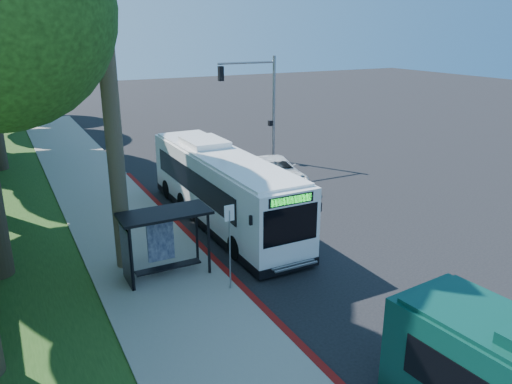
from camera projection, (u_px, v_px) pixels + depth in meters
ground at (289, 219)px, 23.92m from camera, size 140.00×140.00×0.00m
sidewalk at (138, 247)px, 20.68m from camera, size 4.50×70.00×0.12m
red_curb at (229, 275)px, 18.33m from camera, size 0.25×30.00×0.13m
bus_shelter at (157, 232)px, 17.75m from camera, size 3.20×1.51×2.55m
stop_sign_pole at (230, 236)px, 16.68m from camera, size 0.35×0.06×3.17m
traffic_signal_pole at (260, 97)px, 32.61m from camera, size 4.10×0.30×7.00m
white_bus at (221, 186)px, 23.03m from camera, size 2.63×12.08×3.60m
pickup at (275, 173)px, 28.60m from camera, size 3.84×6.21×1.61m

